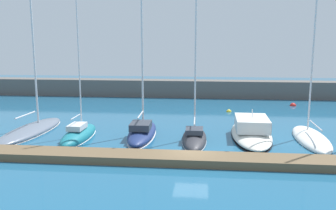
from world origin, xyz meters
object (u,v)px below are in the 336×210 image
(sailboat_teal_third, at_px, (79,135))
(sailboat_charcoal_fifth, at_px, (194,137))
(sailboat_navy_fourth, at_px, (142,131))
(mooring_buoy_red, at_px, (293,106))
(mooring_buoy_yellow, at_px, (229,112))
(sailboat_slate_second, at_px, (31,129))
(sailboat_white_seventh, at_px, (311,137))
(motorboat_ivory_sixth, at_px, (251,131))

(sailboat_teal_third, bearing_deg, sailboat_charcoal_fifth, -88.19)
(sailboat_navy_fourth, distance_m, mooring_buoy_red, 23.73)
(mooring_buoy_yellow, relative_size, mooring_buoy_red, 0.76)
(sailboat_teal_third, relative_size, sailboat_charcoal_fifth, 0.90)
(sailboat_slate_second, height_order, mooring_buoy_yellow, sailboat_slate_second)
(sailboat_teal_third, relative_size, sailboat_white_seventh, 0.71)
(sailboat_slate_second, distance_m, sailboat_navy_fourth, 10.29)
(sailboat_navy_fourth, xyz_separation_m, sailboat_charcoal_fifth, (4.58, -0.93, -0.23))
(sailboat_teal_third, distance_m, mooring_buoy_yellow, 18.88)
(sailboat_slate_second, relative_size, motorboat_ivory_sixth, 1.46)
(sailboat_navy_fourth, height_order, motorboat_ivory_sixth, sailboat_navy_fourth)
(sailboat_charcoal_fifth, xyz_separation_m, motorboat_ivory_sixth, (4.87, 1.78, 0.23))
(sailboat_charcoal_fifth, distance_m, motorboat_ivory_sixth, 5.19)
(sailboat_teal_third, relative_size, sailboat_navy_fourth, 0.71)
(sailboat_slate_second, xyz_separation_m, motorboat_ivory_sixth, (19.74, 0.52, 0.22))
(sailboat_slate_second, bearing_deg, sailboat_teal_third, -104.89)
(sailboat_charcoal_fifth, bearing_deg, motorboat_ivory_sixth, -70.81)
(sailboat_navy_fourth, height_order, sailboat_white_seventh, sailboat_navy_fourth)
(sailboat_charcoal_fifth, height_order, mooring_buoy_yellow, sailboat_charcoal_fifth)
(sailboat_slate_second, relative_size, sailboat_charcoal_fifth, 1.11)
(mooring_buoy_red, bearing_deg, sailboat_slate_second, -148.66)
(sailboat_navy_fourth, distance_m, sailboat_white_seventh, 14.32)
(sailboat_charcoal_fifth, xyz_separation_m, mooring_buoy_red, (12.18, 17.73, -0.27))
(motorboat_ivory_sixth, distance_m, mooring_buoy_red, 17.55)
(sailboat_slate_second, bearing_deg, mooring_buoy_yellow, -55.46)
(sailboat_charcoal_fifth, bearing_deg, mooring_buoy_red, -35.33)
(sailboat_navy_fourth, distance_m, sailboat_charcoal_fifth, 4.68)
(sailboat_teal_third, xyz_separation_m, sailboat_navy_fourth, (5.26, 1.26, 0.18))
(sailboat_navy_fourth, xyz_separation_m, sailboat_white_seventh, (14.31, 0.19, -0.25))
(sailboat_slate_second, distance_m, sailboat_white_seventh, 24.60)
(mooring_buoy_yellow, bearing_deg, sailboat_slate_second, -148.05)
(sailboat_teal_third, distance_m, sailboat_charcoal_fifth, 9.85)
(sailboat_slate_second, xyz_separation_m, sailboat_navy_fourth, (10.28, -0.32, 0.22))
(sailboat_slate_second, distance_m, sailboat_charcoal_fifth, 14.92)
(mooring_buoy_yellow, bearing_deg, sailboat_teal_third, -135.81)
(sailboat_charcoal_fifth, relative_size, motorboat_ivory_sixth, 1.31)
(sailboat_navy_fourth, xyz_separation_m, mooring_buoy_yellow, (8.27, 11.89, -0.50))
(sailboat_slate_second, distance_m, mooring_buoy_red, 31.67)
(sailboat_navy_fourth, relative_size, sailboat_white_seventh, 0.99)
(sailboat_charcoal_fifth, bearing_deg, sailboat_white_seventh, -84.27)
(sailboat_navy_fourth, bearing_deg, motorboat_ivory_sixth, -86.67)
(motorboat_ivory_sixth, bearing_deg, mooring_buoy_yellow, 7.71)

